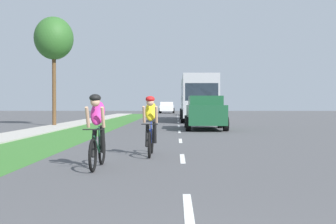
# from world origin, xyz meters

# --- Properties ---
(ground_plane) EXTENTS (120.00, 120.00, 0.00)m
(ground_plane) POSITION_xyz_m (0.00, 20.00, 0.00)
(ground_plane) COLOR #4C4C4F
(grass_verge) EXTENTS (2.67, 70.00, 0.01)m
(grass_verge) POSITION_xyz_m (-4.80, 20.00, 0.00)
(grass_verge) COLOR #38722D
(grass_verge) RESTS_ON ground_plane
(sidewalk_concrete) EXTENTS (1.96, 70.00, 0.10)m
(sidewalk_concrete) POSITION_xyz_m (-7.12, 20.00, 0.00)
(sidewalk_concrete) COLOR #B2ADA3
(sidewalk_concrete) RESTS_ON ground_plane
(lane_markings_center) EXTENTS (0.12, 52.71, 0.01)m
(lane_markings_center) POSITION_xyz_m (0.00, 24.00, 0.00)
(lane_markings_center) COLOR white
(lane_markings_center) RESTS_ON ground_plane
(cyclist_lead) EXTENTS (0.42, 1.72, 1.58)m
(cyclist_lead) POSITION_xyz_m (-1.84, 7.06, 0.81)
(cyclist_lead) COLOR black
(cyclist_lead) RESTS_ON ground_plane
(cyclist_trailing) EXTENTS (0.42, 1.72, 1.58)m
(cyclist_trailing) POSITION_xyz_m (-0.83, 9.27, 0.81)
(cyclist_trailing) COLOR black
(cyclist_trailing) RESTS_ON ground_plane
(suv_dark_green) EXTENTS (2.15, 4.70, 1.79)m
(suv_dark_green) POSITION_xyz_m (1.39, 20.82, 0.95)
(suv_dark_green) COLOR #194C2D
(suv_dark_green) RESTS_ON ground_plane
(bus_silver) EXTENTS (2.78, 11.60, 3.48)m
(bus_silver) POSITION_xyz_m (1.56, 32.47, 1.98)
(bus_silver) COLOR #A5A8AD
(bus_silver) RESTS_ON ground_plane
(sedan_black) EXTENTS (1.98, 4.30, 1.52)m
(sedan_black) POSITION_xyz_m (1.57, 48.99, 0.77)
(sedan_black) COLOR black
(sedan_black) RESTS_ON ground_plane
(pickup_white) EXTENTS (2.22, 5.10, 1.64)m
(pickup_white) POSITION_xyz_m (-1.53, 59.92, 0.83)
(pickup_white) COLOR silver
(pickup_white) RESTS_ON ground_plane
(street_tree_near) EXTENTS (2.41, 2.41, 6.79)m
(street_tree_near) POSITION_xyz_m (-7.78, 24.30, 5.41)
(street_tree_near) COLOR brown
(street_tree_near) RESTS_ON ground_plane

